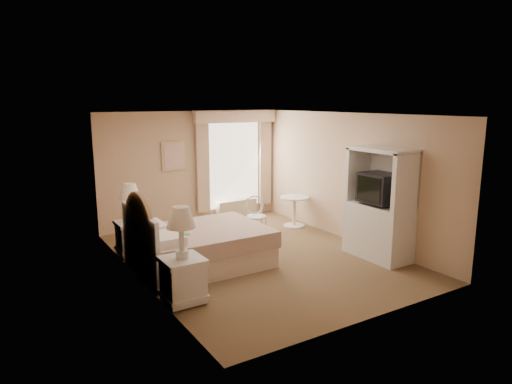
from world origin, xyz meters
TOP-DOWN VIEW (x-y plane):
  - room at (0.00, 0.00)m, footprint 4.21×5.51m
  - window at (1.05, 2.65)m, footprint 2.05×0.22m
  - framed_art at (-0.45, 2.71)m, footprint 0.52×0.04m
  - bed at (-1.12, 0.14)m, footprint 2.13×1.66m
  - nightstand_near at (-1.84, -1.05)m, footprint 0.55×0.55m
  - nightstand_far at (-1.84, 1.29)m, footprint 0.53×0.53m
  - round_table at (1.75, 1.28)m, footprint 0.63×0.63m
  - cafe_chair at (0.65, 1.10)m, footprint 0.49×0.49m
  - armoire at (1.81, -1.12)m, footprint 0.58×1.17m

SIDE VIEW (x-z plane):
  - bed at x=-1.12m, z-range -0.38..1.09m
  - round_table at x=1.75m, z-range 0.11..0.77m
  - cafe_chair at x=0.65m, z-range 0.07..0.89m
  - nightstand_far at x=-1.84m, z-range -0.16..1.12m
  - nightstand_near at x=-1.84m, z-range -0.16..1.17m
  - armoire at x=1.81m, z-range -0.17..1.77m
  - room at x=0.00m, z-range -0.01..2.50m
  - window at x=1.05m, z-range 0.09..2.60m
  - framed_art at x=-0.45m, z-range 1.24..1.86m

